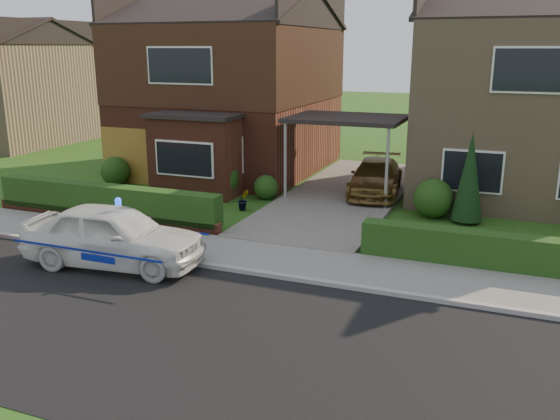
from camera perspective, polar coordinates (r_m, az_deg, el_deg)
The scene contains 23 objects.
ground at distance 11.18m, azimuth -9.40°, elevation -11.54°, with size 120.00×120.00×0.00m, color #1E5015.
road at distance 11.18m, azimuth -9.40°, elevation -11.54°, with size 60.00×6.00×0.02m, color black.
kerb at distance 13.61m, azimuth -2.81°, elevation -6.00°, with size 60.00×0.16×0.12m, color #9E9993.
sidewalk at distance 14.51m, azimuth -1.09°, elevation -4.64°, with size 60.00×2.00×0.10m, color slate.
driveway at distance 20.78m, azimuth 6.27°, elevation 1.50°, with size 3.80×12.00×0.12m, color #666059.
house_left at distance 24.99m, azimuth -4.79°, elevation 12.58°, with size 7.50×9.53×7.25m.
house_right at distance 22.51m, azimuth 23.34°, elevation 10.72°, with size 7.50×8.06×7.25m.
carport_link at distance 20.27m, azimuth 6.45°, elevation 8.61°, with size 3.80×3.00×2.77m.
garage_door at distance 23.21m, azimuth -14.48°, elevation 5.07°, with size 2.20×0.10×2.10m, color brown.
dwarf_wall at distance 18.33m, azimuth -16.56°, elevation -0.57°, with size 7.70×0.25×0.36m, color brown.
hedge_left at distance 18.49m, azimuth -16.24°, elevation -0.99°, with size 7.50×0.55×0.90m, color black.
hedge_right at distance 14.71m, azimuth 22.39°, elevation -5.78°, with size 7.50×0.55×0.80m, color black.
shrub_left_far at distance 23.09m, azimuth -15.57°, elevation 3.65°, with size 1.08×1.08×1.08m, color black.
shrub_left_mid at distance 20.52m, azimuth -5.82°, elevation 3.06°, with size 1.32×1.32×1.32m, color black.
shrub_left_near at distance 20.17m, azimuth -1.36°, elevation 2.21°, with size 0.84×0.84×0.84m, color black.
shrub_right_near at distance 18.53m, azimuth 14.55°, elevation 1.09°, with size 1.20×1.20×1.20m, color black.
conifer_a at distance 18.09m, azimuth 17.75°, elevation 2.79°, with size 0.90×0.90×2.60m, color black.
neighbour_left at distance 35.27m, azimuth -24.64°, elevation 10.11°, with size 6.50×7.00×5.20m, color #9F8361.
police_car at distance 14.47m, azimuth -15.75°, elevation -2.43°, with size 3.98×4.48×1.64m.
driveway_car at distance 20.67m, azimuth 9.21°, elevation 3.15°, with size 1.63×4.02×1.17m, color brown.
potted_plant_a at distance 21.50m, azimuth -11.79°, elevation 2.66°, with size 0.42×0.28×0.80m, color gray.
potted_plant_b at distance 18.81m, azimuth -3.55°, elevation 0.93°, with size 0.36×0.29×0.66m, color gray.
potted_plant_c at distance 19.66m, azimuth -13.84°, elevation 1.21°, with size 0.39×0.39×0.70m, color gray.
Camera 1 is at (5.28, -8.47, 5.03)m, focal length 38.00 mm.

